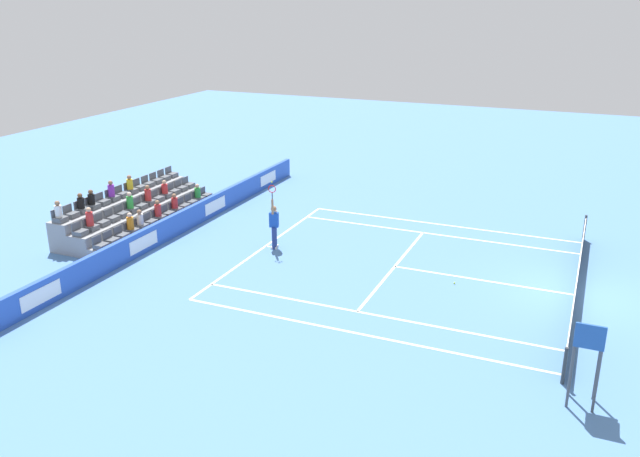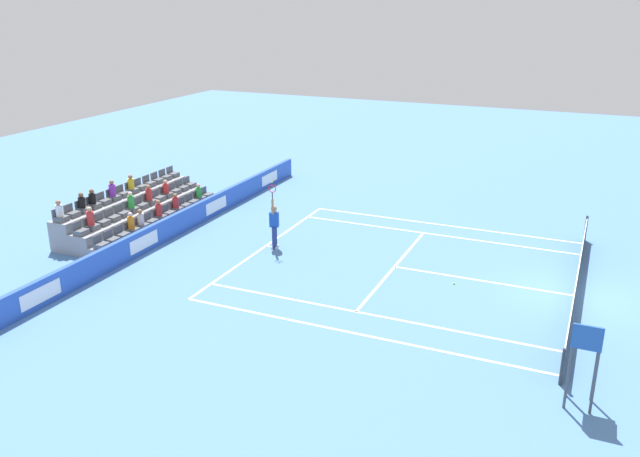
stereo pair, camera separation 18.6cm
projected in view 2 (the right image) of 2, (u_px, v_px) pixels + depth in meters
ground_plane at (575, 296)px, 22.39m from camera, size 80.00×80.00×0.00m
line_baseline at (266, 246)px, 26.89m from camera, size 10.97×0.10×0.01m
line_service at (395, 267)px, 24.81m from camera, size 8.23×0.10×0.01m
line_centre_service at (480, 280)px, 23.60m from camera, size 0.10×6.40×0.01m
line_singles_sideline_left at (369, 314)px, 21.08m from camera, size 0.10×11.89×0.01m
line_singles_sideline_right at (434, 234)px, 28.19m from camera, size 0.10×11.89×0.01m
line_doubles_sideline_left at (354, 333)px, 19.90m from camera, size 0.10×11.89×0.01m
line_doubles_sideline_right at (442, 225)px, 29.38m from camera, size 0.10×11.89×0.01m
line_centre_mark at (268, 246)px, 26.85m from camera, size 0.10×0.20×0.01m
sponsor_barrier at (181, 222)px, 28.28m from camera, size 21.23×0.22×0.95m
tennis_net at (577, 283)px, 22.23m from camera, size 11.97×0.10×1.07m
tennis_player at (274, 225)px, 26.38m from camera, size 0.54×0.41×2.85m
umpire_chair at (585, 352)px, 15.87m from camera, size 0.70×0.70×2.34m
stadium_stand at (137, 214)px, 29.11m from camera, size 8.06×2.85×2.16m
loose_tennis_ball at (454, 283)px, 23.28m from camera, size 0.07×0.07×0.07m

